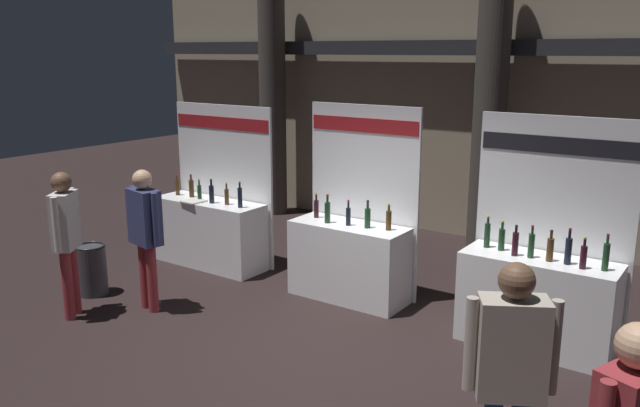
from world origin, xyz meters
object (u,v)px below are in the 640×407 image
Objects in this scene: exhibitor_booth_2 at (539,292)px; visitor_0 at (145,226)px; exhibitor_booth_0 at (212,225)px; visitor_4 at (66,232)px; trash_bin at (92,270)px; visitor_1 at (511,364)px; exhibitor_booth_1 at (351,252)px.

exhibitor_booth_2 is 4.55m from visitor_0.
exhibitor_booth_0 reaches higher than visitor_4.
exhibitor_booth_0 is 1.86m from trash_bin.
visitor_4 is at bearing 146.74° from visitor_1.
trash_bin is at bearing -178.45° from visitor_4.
visitor_1 reaches higher than trash_bin.
trash_bin is at bearing -161.17° from exhibitor_booth_2.
exhibitor_booth_1 is 1.40× the size of visitor_0.
exhibitor_booth_0 is 4.78m from exhibitor_booth_2.
visitor_4 is (-4.79, -2.37, 0.44)m from exhibitor_booth_2.
visitor_0 is (1.01, 0.08, 0.72)m from trash_bin.
visitor_1 is at bearing -42.84° from exhibitor_booth_1.
exhibitor_booth_2 is 5.36m from visitor_4.
exhibitor_booth_0 reaches higher than visitor_0.
exhibitor_booth_2 is (4.78, -0.01, 0.02)m from exhibitor_booth_0.
visitor_4 is at bearing -153.70° from exhibitor_booth_2.
exhibitor_booth_0 is 0.95× the size of exhibitor_booth_2.
exhibitor_booth_1 reaches higher than visitor_1.
exhibitor_booth_0 reaches higher than trash_bin.
exhibitor_booth_1 is at bearing 33.02° from trash_bin.
visitor_4 reaches higher than visitor_0.
visitor_1 is (5.37, -2.72, 0.50)m from exhibitor_booth_0.
exhibitor_booth_1 is 4.09m from visitor_1.
visitor_1 is at bearing -9.11° from trash_bin.
visitor_4 is (-5.38, 0.34, -0.05)m from visitor_1.
exhibitor_booth_2 reaches higher than exhibitor_booth_0.
trash_bin is at bearing 141.25° from visitor_1.
trash_bin is at bearing -103.45° from exhibitor_booth_0.
visitor_1 is at bearing -179.94° from visitor_0.
exhibitor_booth_0 is at bearing 123.50° from visitor_1.
exhibitor_booth_1 is 2.56m from visitor_0.
trash_bin is 5.92m from visitor_1.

